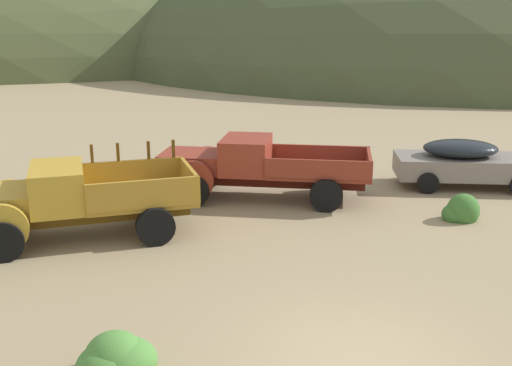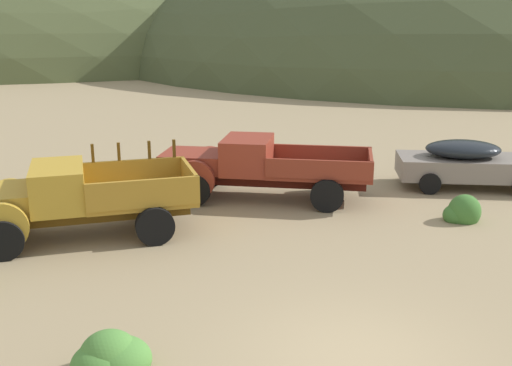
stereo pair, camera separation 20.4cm
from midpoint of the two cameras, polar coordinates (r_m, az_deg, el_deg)
ground_plane at (r=10.35m, az=10.12°, el=-16.22°), size 300.00×300.00×0.00m
hill_far_left at (r=82.01m, az=14.31°, el=11.27°), size 76.35×88.06×31.80m
truck_mustard at (r=15.64m, az=-17.45°, el=-1.51°), size 5.91×3.10×2.16m
truck_rust_red at (r=18.33m, az=-0.26°, el=1.60°), size 6.69×3.91×1.89m
car_primer_gray at (r=20.80m, az=20.46°, el=1.78°), size 5.16×2.99×1.57m
bush_lone_scrub at (r=18.65m, az=-18.10°, el=-1.43°), size 0.80×0.72×0.85m
bush_near_barrel at (r=17.38m, az=19.41°, el=-2.68°), size 1.04×0.82×0.97m
bush_front_right at (r=10.00m, az=-13.15°, el=-16.19°), size 1.26×0.97×0.89m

